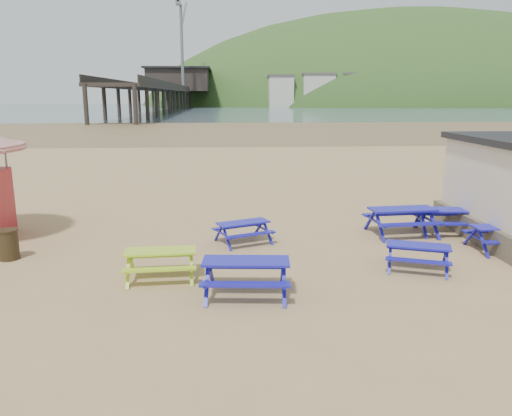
{
  "coord_description": "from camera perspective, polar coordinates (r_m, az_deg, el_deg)",
  "views": [
    {
      "loc": [
        -0.61,
        -13.35,
        4.36
      ],
      "look_at": [
        0.29,
        1.5,
        1.0
      ],
      "focal_mm": 35.0,
      "sensor_mm": 36.0,
      "label": 1
    }
  ],
  "objects": [
    {
      "name": "ground",
      "position": [
        14.06,
        -0.79,
        -5.34
      ],
      "size": [
        400.0,
        400.0,
        0.0
      ],
      "primitive_type": "plane",
      "color": "tan",
      "rests_on": "ground"
    },
    {
      "name": "wet_sand",
      "position": [
        68.5,
        -2.97,
        9.05
      ],
      "size": [
        400.0,
        400.0,
        0.0
      ],
      "primitive_type": "plane",
      "color": "olive",
      "rests_on": "ground"
    },
    {
      "name": "sea",
      "position": [
        183.41,
        -3.33,
        11.33
      ],
      "size": [
        400.0,
        400.0,
        0.0
      ],
      "primitive_type": "plane",
      "color": "#42525E",
      "rests_on": "ground"
    },
    {
      "name": "picnic_table_blue_a",
      "position": [
        15.07,
        -1.45,
        -2.8
      ],
      "size": [
        1.93,
        1.77,
        0.65
      ],
      "rotation": [
        0.0,
        0.0,
        0.41
      ],
      "color": "#0D129A",
      "rests_on": "ground"
    },
    {
      "name": "picnic_table_blue_b",
      "position": [
        16.6,
        16.31,
        -1.48
      ],
      "size": [
        2.21,
        1.84,
        0.87
      ],
      "rotation": [
        0.0,
        0.0,
        0.09
      ],
      "color": "#0D129A",
      "rests_on": "ground"
    },
    {
      "name": "picnic_table_blue_c",
      "position": [
        17.25,
        20.93,
        -1.4
      ],
      "size": [
        2.06,
        1.73,
        0.8
      ],
      "rotation": [
        0.0,
        0.0,
        -0.11
      ],
      "color": "#0D129A",
      "rests_on": "ground"
    },
    {
      "name": "picnic_table_blue_d",
      "position": [
        11.23,
        -1.14,
        -7.9
      ],
      "size": [
        2.04,
        1.69,
        0.81
      ],
      "rotation": [
        0.0,
        0.0,
        -0.08
      ],
      "color": "#0D129A",
      "rests_on": "ground"
    },
    {
      "name": "picnic_table_blue_e",
      "position": [
        13.45,
        17.99,
        -5.35
      ],
      "size": [
        1.91,
        1.72,
        0.66
      ],
      "rotation": [
        0.0,
        0.0,
        -0.34
      ],
      "color": "#0D129A",
      "rests_on": "ground"
    },
    {
      "name": "picnic_table_blue_f",
      "position": [
        15.96,
        26.28,
        -3.12
      ],
      "size": [
        1.78,
        1.46,
        0.73
      ],
      "rotation": [
        0.0,
        0.0,
        0.04
      ],
      "color": "#0D129A",
      "rests_on": "ground"
    },
    {
      "name": "picnic_table_yellow",
      "position": [
        12.41,
        -10.83,
        -6.32
      ],
      "size": [
        1.79,
        1.48,
        0.72
      ],
      "rotation": [
        0.0,
        0.0,
        0.07
      ],
      "color": "#9ECA1A",
      "rests_on": "ground"
    },
    {
      "name": "litter_bin",
      "position": [
        15.12,
        -26.46,
        -3.73
      ],
      "size": [
        0.57,
        0.57,
        0.84
      ],
      "color": "#322413",
      "rests_on": "ground"
    },
    {
      "name": "pier",
      "position": [
        192.38,
        -8.86,
        12.9
      ],
      "size": [
        24.0,
        220.0,
        39.29
      ],
      "color": "black",
      "rests_on": "ground"
    },
    {
      "name": "headland_town",
      "position": [
        259.77,
        17.18,
        9.01
      ],
      "size": [
        264.0,
        144.0,
        108.0
      ],
      "color": "#2D4C1E",
      "rests_on": "ground"
    }
  ]
}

